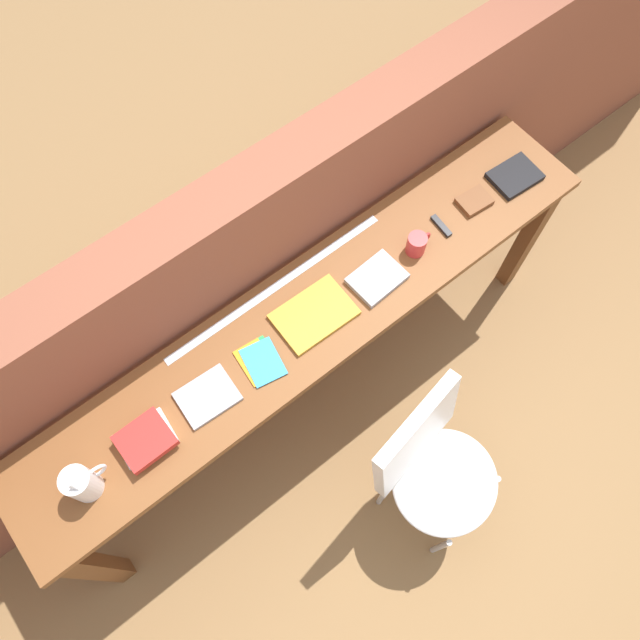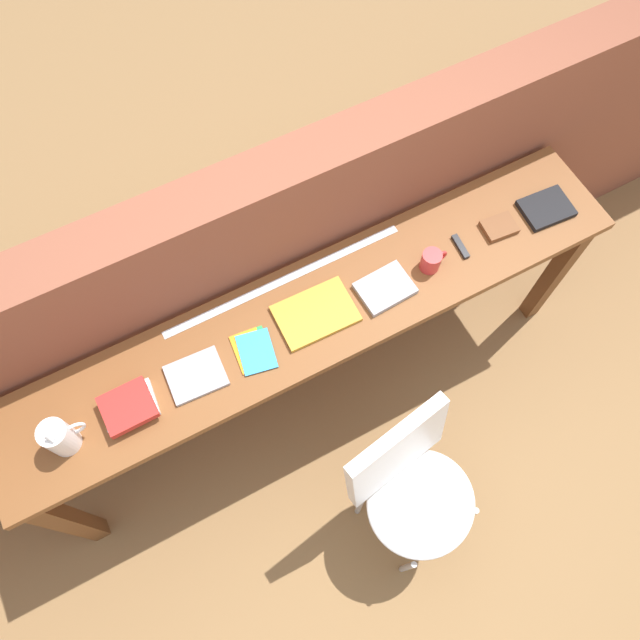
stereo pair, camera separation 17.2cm
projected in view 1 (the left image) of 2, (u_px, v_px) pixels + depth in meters
ground_plane at (352, 432)px, 3.04m from camera, size 40.00×40.00×0.00m
brick_wall_back at (263, 276)px, 2.63m from camera, size 6.00×0.20×1.33m
sideboard at (312, 327)px, 2.46m from camera, size 2.50×0.44×0.88m
chair_white_moulded at (435, 466)px, 2.45m from camera, size 0.51×0.52×0.89m
pitcher_white at (82, 483)px, 2.00m from camera, size 0.14×0.10×0.18m
book_stack_leftmost at (145, 440)px, 2.10m from camera, size 0.19×0.17×0.06m
magazine_cycling at (207, 396)px, 2.19m from camera, size 0.21×0.17×0.02m
pamphlet_pile_colourful at (260, 361)px, 2.25m from camera, size 0.16×0.19×0.01m
book_open_centre at (313, 315)px, 2.32m from camera, size 0.30×0.21×0.02m
book_grey_hardcover at (377, 278)px, 2.38m from camera, size 0.21×0.16×0.02m
mug at (417, 244)px, 2.40m from camera, size 0.11×0.08×0.09m
multitool_folded at (441, 226)px, 2.48m from camera, size 0.03×0.11×0.02m
leather_journal_brown at (474, 201)px, 2.52m from camera, size 0.14×0.11×0.02m
book_repair_rightmost at (515, 176)px, 2.57m from camera, size 0.21×0.17×0.02m
ruler_metal_back_edge at (276, 287)px, 2.37m from camera, size 0.99×0.03×0.00m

